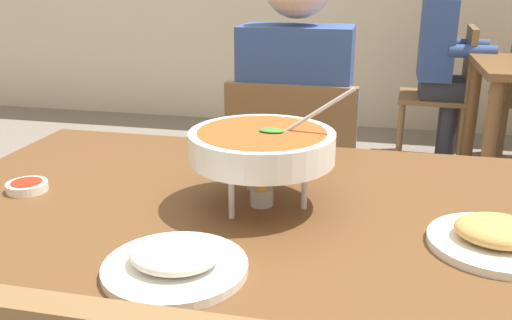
{
  "coord_description": "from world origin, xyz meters",
  "views": [
    {
      "loc": [
        0.27,
        -1.05,
        1.23
      ],
      "look_at": [
        0.0,
        0.15,
        0.81
      ],
      "focal_mm": 39.17,
      "sensor_mm": 36.0,
      "label": 1
    }
  ],
  "objects_px": {
    "appetizer_plate": "(497,237)",
    "patron_bg_middle": "(442,51)",
    "rice_plate": "(175,261)",
    "chair_bg_middle": "(449,87)",
    "dining_table_main": "(241,248)",
    "chair_diner_main": "(294,189)",
    "sauce_dish": "(27,186)",
    "diner_main": "(297,122)",
    "curry_bowl": "(262,146)"
  },
  "relations": [
    {
      "from": "appetizer_plate",
      "to": "patron_bg_middle",
      "type": "relative_size",
      "value": 0.18
    },
    {
      "from": "dining_table_main",
      "to": "appetizer_plate",
      "type": "bearing_deg",
      "value": -9.84
    },
    {
      "from": "diner_main",
      "to": "chair_bg_middle",
      "type": "distance_m",
      "value": 2.13
    },
    {
      "from": "rice_plate",
      "to": "appetizer_plate",
      "type": "bearing_deg",
      "value": 21.53
    },
    {
      "from": "dining_table_main",
      "to": "chair_bg_middle",
      "type": "bearing_deg",
      "value": 75.67
    },
    {
      "from": "patron_bg_middle",
      "to": "sauce_dish",
      "type": "bearing_deg",
      "value": -112.09
    },
    {
      "from": "diner_main",
      "to": "chair_bg_middle",
      "type": "height_order",
      "value": "diner_main"
    },
    {
      "from": "diner_main",
      "to": "patron_bg_middle",
      "type": "distance_m",
      "value": 2.06
    },
    {
      "from": "curry_bowl",
      "to": "chair_diner_main",
      "type": "bearing_deg",
      "value": 93.49
    },
    {
      "from": "diner_main",
      "to": "sauce_dish",
      "type": "relative_size",
      "value": 14.56
    },
    {
      "from": "chair_diner_main",
      "to": "sauce_dish",
      "type": "bearing_deg",
      "value": -122.21
    },
    {
      "from": "curry_bowl",
      "to": "patron_bg_middle",
      "type": "xyz_separation_m",
      "value": [
        0.59,
        2.72,
        -0.15
      ]
    },
    {
      "from": "curry_bowl",
      "to": "appetizer_plate",
      "type": "xyz_separation_m",
      "value": [
        0.45,
        -0.1,
        -0.11
      ]
    },
    {
      "from": "chair_diner_main",
      "to": "sauce_dish",
      "type": "height_order",
      "value": "chair_diner_main"
    },
    {
      "from": "appetizer_plate",
      "to": "chair_bg_middle",
      "type": "xyz_separation_m",
      "value": [
        0.21,
        2.85,
        -0.27
      ]
    },
    {
      "from": "chair_diner_main",
      "to": "curry_bowl",
      "type": "bearing_deg",
      "value": -86.51
    },
    {
      "from": "sauce_dish",
      "to": "chair_bg_middle",
      "type": "height_order",
      "value": "chair_bg_middle"
    },
    {
      "from": "dining_table_main",
      "to": "curry_bowl",
      "type": "distance_m",
      "value": 0.24
    },
    {
      "from": "curry_bowl",
      "to": "rice_plate",
      "type": "distance_m",
      "value": 0.33
    },
    {
      "from": "chair_bg_middle",
      "to": "dining_table_main",
      "type": "bearing_deg",
      "value": -104.33
    },
    {
      "from": "chair_diner_main",
      "to": "sauce_dish",
      "type": "distance_m",
      "value": 0.95
    },
    {
      "from": "chair_diner_main",
      "to": "patron_bg_middle",
      "type": "relative_size",
      "value": 0.69
    },
    {
      "from": "chair_bg_middle",
      "to": "diner_main",
      "type": "bearing_deg",
      "value": -109.52
    },
    {
      "from": "diner_main",
      "to": "curry_bowl",
      "type": "distance_m",
      "value": 0.78
    },
    {
      "from": "rice_plate",
      "to": "chair_diner_main",
      "type": "bearing_deg",
      "value": 88.08
    },
    {
      "from": "curry_bowl",
      "to": "patron_bg_middle",
      "type": "distance_m",
      "value": 2.79
    },
    {
      "from": "chair_diner_main",
      "to": "appetizer_plate",
      "type": "xyz_separation_m",
      "value": [
        0.49,
        -0.83,
        0.27
      ]
    },
    {
      "from": "rice_plate",
      "to": "curry_bowl",
      "type": "bearing_deg",
      "value": 75.39
    },
    {
      "from": "rice_plate",
      "to": "chair_bg_middle",
      "type": "relative_size",
      "value": 0.27
    },
    {
      "from": "curry_bowl",
      "to": "rice_plate",
      "type": "height_order",
      "value": "curry_bowl"
    },
    {
      "from": "rice_plate",
      "to": "appetizer_plate",
      "type": "relative_size",
      "value": 1.0
    },
    {
      "from": "appetizer_plate",
      "to": "chair_bg_middle",
      "type": "distance_m",
      "value": 2.87
    },
    {
      "from": "diner_main",
      "to": "chair_diner_main",
      "type": "bearing_deg",
      "value": -90.0
    },
    {
      "from": "sauce_dish",
      "to": "patron_bg_middle",
      "type": "bearing_deg",
      "value": 67.91
    },
    {
      "from": "diner_main",
      "to": "patron_bg_middle",
      "type": "height_order",
      "value": "same"
    },
    {
      "from": "diner_main",
      "to": "sauce_dish",
      "type": "distance_m",
      "value": 0.94
    },
    {
      "from": "dining_table_main",
      "to": "patron_bg_middle",
      "type": "distance_m",
      "value": 2.81
    },
    {
      "from": "patron_bg_middle",
      "to": "chair_bg_middle",
      "type": "bearing_deg",
      "value": 24.67
    },
    {
      "from": "dining_table_main",
      "to": "diner_main",
      "type": "height_order",
      "value": "diner_main"
    },
    {
      "from": "chair_diner_main",
      "to": "sauce_dish",
      "type": "relative_size",
      "value": 10.0
    },
    {
      "from": "diner_main",
      "to": "rice_plate",
      "type": "distance_m",
      "value": 1.07
    },
    {
      "from": "chair_diner_main",
      "to": "diner_main",
      "type": "height_order",
      "value": "diner_main"
    },
    {
      "from": "appetizer_plate",
      "to": "rice_plate",
      "type": "bearing_deg",
      "value": -158.47
    },
    {
      "from": "curry_bowl",
      "to": "appetizer_plate",
      "type": "height_order",
      "value": "curry_bowl"
    },
    {
      "from": "diner_main",
      "to": "rice_plate",
      "type": "xyz_separation_m",
      "value": [
        -0.03,
        -1.07,
        0.04
      ]
    },
    {
      "from": "chair_diner_main",
      "to": "patron_bg_middle",
      "type": "distance_m",
      "value": 2.1
    },
    {
      "from": "appetizer_plate",
      "to": "chair_bg_middle",
      "type": "relative_size",
      "value": 0.27
    },
    {
      "from": "dining_table_main",
      "to": "curry_bowl",
      "type": "bearing_deg",
      "value": 11.99
    },
    {
      "from": "dining_table_main",
      "to": "patron_bg_middle",
      "type": "relative_size",
      "value": 1.06
    },
    {
      "from": "curry_bowl",
      "to": "dining_table_main",
      "type": "bearing_deg",
      "value": -168.01
    }
  ]
}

